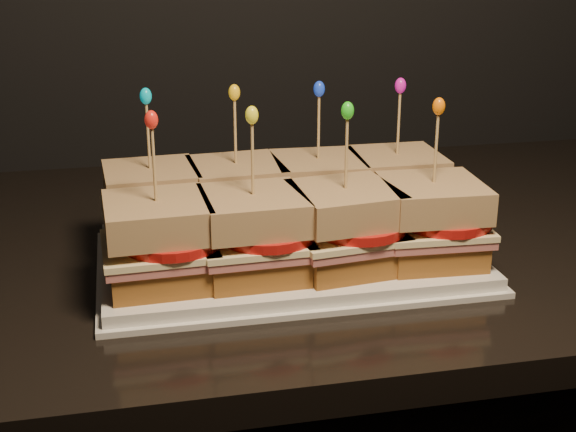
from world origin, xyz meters
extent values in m
cube|color=black|center=(-0.15, 1.68, 0.90)|extent=(2.56, 0.66, 0.03)
cube|color=white|center=(-0.42, 1.58, 0.93)|extent=(0.38, 0.23, 0.02)
cube|color=white|center=(-0.42, 1.58, 0.92)|extent=(0.39, 0.25, 0.01)
cube|color=brown|center=(-0.55, 1.64, 0.95)|extent=(0.10, 0.10, 0.03)
cube|color=#B25959|center=(-0.55, 1.64, 0.97)|extent=(0.11, 0.10, 0.01)
cube|color=#FFEDAB|center=(-0.55, 1.64, 0.97)|extent=(0.11, 0.10, 0.01)
cylinder|color=red|center=(-0.54, 1.63, 0.98)|extent=(0.09, 0.09, 0.01)
cube|color=brown|center=(-0.55, 1.64, 1.00)|extent=(0.10, 0.10, 0.03)
cylinder|color=tan|center=(-0.55, 1.64, 1.05)|extent=(0.00, 0.00, 0.09)
ellipsoid|color=#04B0CB|center=(-0.55, 1.64, 1.09)|extent=(0.01, 0.01, 0.02)
cube|color=brown|center=(-0.46, 1.64, 0.95)|extent=(0.10, 0.10, 0.03)
cube|color=#B25959|center=(-0.46, 1.64, 0.97)|extent=(0.11, 0.10, 0.01)
cube|color=#FFEDAB|center=(-0.46, 1.64, 0.97)|extent=(0.11, 0.11, 0.01)
cylinder|color=red|center=(-0.45, 1.63, 0.98)|extent=(0.09, 0.09, 0.01)
cube|color=brown|center=(-0.46, 1.64, 1.00)|extent=(0.10, 0.10, 0.03)
cylinder|color=tan|center=(-0.46, 1.64, 1.05)|extent=(0.00, 0.00, 0.09)
ellipsoid|color=gold|center=(-0.46, 1.64, 1.09)|extent=(0.01, 0.01, 0.02)
cube|color=brown|center=(-0.37, 1.64, 0.95)|extent=(0.10, 0.10, 0.03)
cube|color=#B25959|center=(-0.37, 1.64, 0.97)|extent=(0.11, 0.10, 0.01)
cube|color=#FFEDAB|center=(-0.37, 1.64, 0.97)|extent=(0.11, 0.10, 0.01)
cylinder|color=red|center=(-0.36, 1.63, 0.98)|extent=(0.09, 0.09, 0.01)
cube|color=brown|center=(-0.37, 1.64, 1.00)|extent=(0.10, 0.10, 0.03)
cylinder|color=tan|center=(-0.37, 1.64, 1.05)|extent=(0.00, 0.00, 0.09)
ellipsoid|color=blue|center=(-0.37, 1.64, 1.09)|extent=(0.01, 0.01, 0.02)
cube|color=brown|center=(-0.28, 1.64, 0.95)|extent=(0.09, 0.09, 0.03)
cube|color=#B25959|center=(-0.28, 1.64, 0.97)|extent=(0.10, 0.10, 0.01)
cube|color=#FFEDAB|center=(-0.28, 1.64, 0.97)|extent=(0.10, 0.10, 0.01)
cylinder|color=red|center=(-0.27, 1.63, 0.98)|extent=(0.09, 0.09, 0.01)
cube|color=brown|center=(-0.28, 1.64, 1.00)|extent=(0.10, 0.10, 0.03)
cylinder|color=tan|center=(-0.28, 1.64, 1.05)|extent=(0.00, 0.00, 0.09)
ellipsoid|color=#D412A5|center=(-0.28, 1.64, 1.09)|extent=(0.01, 0.01, 0.02)
cube|color=brown|center=(-0.55, 1.53, 0.95)|extent=(0.10, 0.10, 0.03)
cube|color=#B25959|center=(-0.55, 1.53, 0.97)|extent=(0.11, 0.10, 0.01)
cube|color=#FFEDAB|center=(-0.55, 1.53, 0.97)|extent=(0.11, 0.10, 0.01)
cylinder|color=red|center=(-0.54, 1.52, 0.98)|extent=(0.09, 0.09, 0.01)
cube|color=brown|center=(-0.55, 1.53, 1.00)|extent=(0.10, 0.10, 0.03)
cylinder|color=tan|center=(-0.55, 1.53, 1.05)|extent=(0.00, 0.00, 0.09)
ellipsoid|color=red|center=(-0.55, 1.53, 1.09)|extent=(0.01, 0.01, 0.02)
cube|color=brown|center=(-0.46, 1.53, 0.95)|extent=(0.10, 0.10, 0.03)
cube|color=#B25959|center=(-0.46, 1.53, 0.97)|extent=(0.10, 0.10, 0.01)
cube|color=#FFEDAB|center=(-0.46, 1.53, 0.97)|extent=(0.11, 0.10, 0.01)
cylinder|color=red|center=(-0.45, 1.52, 0.98)|extent=(0.09, 0.09, 0.01)
cube|color=brown|center=(-0.46, 1.53, 1.00)|extent=(0.10, 0.10, 0.03)
cylinder|color=tan|center=(-0.46, 1.53, 1.05)|extent=(0.00, 0.00, 0.09)
ellipsoid|color=yellow|center=(-0.46, 1.53, 1.09)|extent=(0.01, 0.01, 0.02)
cube|color=brown|center=(-0.37, 1.53, 0.95)|extent=(0.10, 0.10, 0.03)
cube|color=#B25959|center=(-0.37, 1.53, 0.97)|extent=(0.11, 0.11, 0.01)
cube|color=#FFEDAB|center=(-0.37, 1.53, 0.97)|extent=(0.11, 0.11, 0.01)
cylinder|color=red|center=(-0.36, 1.52, 0.98)|extent=(0.09, 0.09, 0.01)
cube|color=brown|center=(-0.37, 1.53, 1.00)|extent=(0.10, 0.10, 0.03)
cylinder|color=tan|center=(-0.37, 1.53, 1.05)|extent=(0.00, 0.00, 0.09)
ellipsoid|color=green|center=(-0.37, 1.53, 1.09)|extent=(0.01, 0.01, 0.02)
cube|color=brown|center=(-0.28, 1.53, 0.95)|extent=(0.10, 0.10, 0.03)
cube|color=#B25959|center=(-0.28, 1.53, 0.97)|extent=(0.11, 0.10, 0.01)
cube|color=#FFEDAB|center=(-0.28, 1.53, 0.97)|extent=(0.11, 0.10, 0.01)
cylinder|color=red|center=(-0.27, 1.52, 0.98)|extent=(0.09, 0.09, 0.01)
cube|color=brown|center=(-0.28, 1.53, 1.00)|extent=(0.10, 0.10, 0.03)
cylinder|color=tan|center=(-0.28, 1.53, 1.05)|extent=(0.00, 0.00, 0.09)
ellipsoid|color=orange|center=(-0.28, 1.53, 1.09)|extent=(0.01, 0.01, 0.02)
camera|label=1|loc=(-0.58, 0.83, 1.25)|focal=50.00mm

